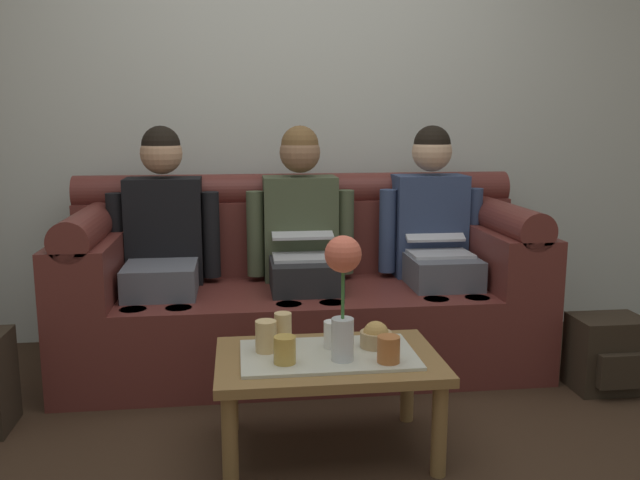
# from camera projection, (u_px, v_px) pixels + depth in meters

# --- Properties ---
(ground_plane) EXTENTS (14.00, 14.00, 0.00)m
(ground_plane) POSITION_uv_depth(u_px,v_px,m) (335.00, 476.00, 2.37)
(ground_plane) COLOR #382619
(back_wall_patterned) EXTENTS (6.00, 0.12, 2.90)m
(back_wall_patterned) POSITION_uv_depth(u_px,v_px,m) (292.00, 84.00, 3.77)
(back_wall_patterned) COLOR silver
(back_wall_patterned) RESTS_ON ground_plane
(couch) EXTENTS (2.34, 0.88, 0.96)m
(couch) POSITION_uv_depth(u_px,v_px,m) (302.00, 292.00, 3.45)
(couch) COLOR maroon
(couch) RESTS_ON ground_plane
(person_left) EXTENTS (0.56, 0.67, 1.22)m
(person_left) POSITION_uv_depth(u_px,v_px,m) (163.00, 240.00, 3.31)
(person_left) COLOR #595B66
(person_left) RESTS_ON ground_plane
(person_middle) EXTENTS (0.56, 0.67, 1.22)m
(person_middle) POSITION_uv_depth(u_px,v_px,m) (302.00, 237.00, 3.39)
(person_middle) COLOR #232326
(person_middle) RESTS_ON ground_plane
(person_right) EXTENTS (0.56, 0.67, 1.22)m
(person_right) POSITION_uv_depth(u_px,v_px,m) (435.00, 235.00, 3.48)
(person_right) COLOR #595B66
(person_right) RESTS_ON ground_plane
(coffee_table) EXTENTS (0.83, 0.55, 0.39)m
(coffee_table) POSITION_uv_depth(u_px,v_px,m) (328.00, 369.00, 2.49)
(coffee_table) COLOR olive
(coffee_table) RESTS_ON ground_plane
(flower_vase) EXTENTS (0.13, 0.13, 0.46)m
(flower_vase) POSITION_uv_depth(u_px,v_px,m) (343.00, 281.00, 2.36)
(flower_vase) COLOR silver
(flower_vase) RESTS_ON coffee_table
(snack_bowl) EXTENTS (0.12, 0.12, 0.10)m
(snack_bowl) POSITION_uv_depth(u_px,v_px,m) (376.00, 336.00, 2.55)
(snack_bowl) COLOR tan
(snack_bowl) RESTS_ON coffee_table
(cup_near_left) EXTENTS (0.07, 0.07, 0.13)m
(cup_near_left) POSITION_uv_depth(u_px,v_px,m) (283.00, 329.00, 2.56)
(cup_near_left) COLOR #DBB77A
(cup_near_left) RESTS_ON coffee_table
(cup_near_right) EXTENTS (0.08, 0.08, 0.10)m
(cup_near_right) POSITION_uv_depth(u_px,v_px,m) (389.00, 349.00, 2.38)
(cup_near_right) COLOR #B26633
(cup_near_right) RESTS_ON coffee_table
(cup_far_center) EXTENTS (0.07, 0.07, 0.10)m
(cup_far_center) POSITION_uv_depth(u_px,v_px,m) (333.00, 334.00, 2.54)
(cup_far_center) COLOR white
(cup_far_center) RESTS_ON coffee_table
(cup_far_left) EXTENTS (0.08, 0.08, 0.12)m
(cup_far_left) POSITION_uv_depth(u_px,v_px,m) (266.00, 336.00, 2.49)
(cup_far_left) COLOR #DBB77A
(cup_far_left) RESTS_ON coffee_table
(cup_far_right) EXTENTS (0.08, 0.08, 0.10)m
(cup_far_right) POSITION_uv_depth(u_px,v_px,m) (285.00, 350.00, 2.37)
(cup_far_right) COLOR gold
(cup_far_right) RESTS_ON coffee_table
(backpack_right) EXTENTS (0.32, 0.28, 0.35)m
(backpack_right) POSITION_uv_depth(u_px,v_px,m) (607.00, 354.00, 3.11)
(backpack_right) COLOR #2D2319
(backpack_right) RESTS_ON ground_plane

